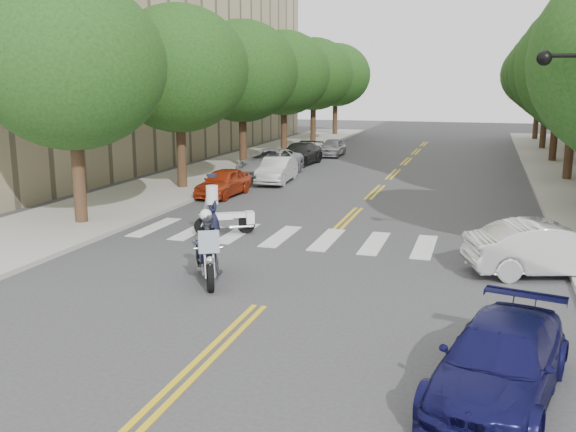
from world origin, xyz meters
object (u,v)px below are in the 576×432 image
at_px(officer_standing, 213,216).
at_px(motorcycle_police, 207,249).
at_px(motorcycle_parked, 230,221).
at_px(sedan_blue, 500,362).
at_px(convertible, 550,249).

bearing_deg(officer_standing, motorcycle_police, -17.29).
bearing_deg(motorcycle_parked, officer_standing, 149.16).
height_order(motorcycle_police, officer_standing, motorcycle_police).
relative_size(officer_standing, sedan_blue, 0.42).
height_order(motorcycle_police, sedan_blue, motorcycle_police).
xyz_separation_m(motorcycle_police, motorcycle_parked, (-1.37, 4.93, -0.38)).
bearing_deg(convertible, motorcycle_parked, 61.03).
bearing_deg(officer_standing, motorcycle_parked, 141.19).
relative_size(motorcycle_police, motorcycle_parked, 1.15).
bearing_deg(convertible, motorcycle_police, 91.83).
distance_m(motorcycle_police, sedan_blue, 8.28).
xyz_separation_m(officer_standing, sedan_blue, (8.42, -7.87, -0.27)).
bearing_deg(motorcycle_police, convertible, 171.49).
xyz_separation_m(motorcycle_parked, officer_standing, (-0.01, -1.41, 0.44)).
height_order(motorcycle_parked, convertible, convertible).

